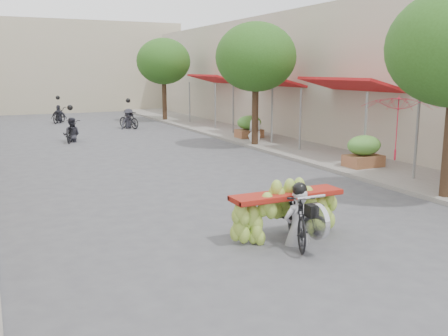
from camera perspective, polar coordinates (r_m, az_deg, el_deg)
ground at (r=7.58m, az=19.61°, el=-15.14°), size 120.00×120.00×0.00m
sidewalk_right at (r=23.27m, az=5.79°, el=3.17°), size 4.00×60.00×0.12m
shophouse_row_right at (r=25.24m, az=17.04°, el=10.06°), size 9.77×40.00×6.00m
far_building at (r=43.00m, az=-19.14°, el=10.87°), size 20.00×6.00×7.00m
street_tree_mid at (r=21.39m, az=3.65°, el=12.51°), size 3.40×3.40×5.25m
street_tree_far at (r=32.41m, az=-6.92°, el=11.99°), size 3.40×3.40×5.25m
produce_crate_mid at (r=17.10m, az=15.70°, el=2.13°), size 1.20×0.88×1.16m
produce_crate_far at (r=23.66m, az=2.90°, el=4.94°), size 1.20×0.88×1.16m
banana_motorbike at (r=9.68m, az=7.90°, el=-4.47°), size 2.31×1.92×2.03m
market_umbrella at (r=15.46m, az=19.47°, el=7.94°), size 2.76×2.76×1.95m
pedestrian at (r=22.51m, az=3.61°, el=5.57°), size 1.10×1.05×1.94m
bg_motorbike_a at (r=24.03m, az=-17.08°, el=4.60°), size 1.21×1.81×1.95m
bg_motorbike_b at (r=28.73m, az=-10.86°, el=6.12°), size 1.19×1.74×1.95m
bg_motorbike_c at (r=32.87m, az=-18.38°, el=6.25°), size 1.38×1.82×1.95m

